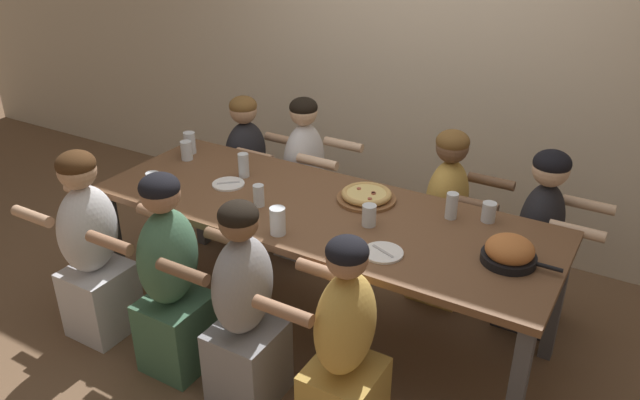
{
  "coord_description": "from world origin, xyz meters",
  "views": [
    {
      "loc": [
        1.52,
        -2.59,
        2.34
      ],
      "look_at": [
        0.0,
        0.0,
        0.83
      ],
      "focal_mm": 35.0,
      "sensor_mm": 36.0,
      "label": 1
    }
  ],
  "objects_px": {
    "pizza_board_main": "(366,196)",
    "diner_near_center": "(244,314)",
    "drinking_glass_a": "(259,197)",
    "diner_near_midleft": "(171,283)",
    "skillet_bowl": "(510,252)",
    "diner_far_right": "(538,247)",
    "drinking_glass_b": "(186,150)",
    "diner_far_midright": "(445,223)",
    "empty_plate_b": "(228,184)",
    "drinking_glass_d": "(190,144)",
    "drinking_glass_h": "(278,223)",
    "empty_plate_a": "(383,253)",
    "drinking_glass_f": "(452,207)",
    "drinking_glass_i": "(154,185)",
    "drinking_glass_c": "(369,215)",
    "diner_near_left": "(92,252)",
    "diner_far_midleft": "(305,185)",
    "drinking_glass_e": "(244,167)",
    "diner_near_midright": "(344,355)",
    "diner_far_left": "(247,174)",
    "drinking_glass_g": "(489,213)"
  },
  "relations": [
    {
      "from": "pizza_board_main",
      "to": "diner_near_center",
      "type": "height_order",
      "value": "diner_near_center"
    },
    {
      "from": "drinking_glass_a",
      "to": "diner_near_midleft",
      "type": "xyz_separation_m",
      "value": [
        -0.19,
        -0.54,
        -0.31
      ]
    },
    {
      "from": "skillet_bowl",
      "to": "diner_far_right",
      "type": "distance_m",
      "value": 0.77
    },
    {
      "from": "drinking_glass_b",
      "to": "diner_far_midright",
      "type": "distance_m",
      "value": 1.69
    },
    {
      "from": "empty_plate_b",
      "to": "drinking_glass_d",
      "type": "relative_size",
      "value": 1.35
    },
    {
      "from": "drinking_glass_h",
      "to": "diner_far_right",
      "type": "height_order",
      "value": "diner_far_right"
    },
    {
      "from": "pizza_board_main",
      "to": "empty_plate_b",
      "type": "bearing_deg",
      "value": -163.6
    },
    {
      "from": "empty_plate_a",
      "to": "empty_plate_b",
      "type": "bearing_deg",
      "value": 168.04
    },
    {
      "from": "drinking_glass_b",
      "to": "diner_near_center",
      "type": "height_order",
      "value": "diner_near_center"
    },
    {
      "from": "pizza_board_main",
      "to": "diner_far_right",
      "type": "distance_m",
      "value": 1.03
    },
    {
      "from": "drinking_glass_b",
      "to": "drinking_glass_f",
      "type": "height_order",
      "value": "drinking_glass_f"
    },
    {
      "from": "drinking_glass_h",
      "to": "drinking_glass_i",
      "type": "height_order",
      "value": "drinking_glass_h"
    },
    {
      "from": "skillet_bowl",
      "to": "diner_near_midleft",
      "type": "xyz_separation_m",
      "value": [
        -1.52,
        -0.66,
        -0.31
      ]
    },
    {
      "from": "drinking_glass_a",
      "to": "drinking_glass_b",
      "type": "relative_size",
      "value": 1.0
    },
    {
      "from": "drinking_glass_b",
      "to": "drinking_glass_c",
      "type": "distance_m",
      "value": 1.4
    },
    {
      "from": "drinking_glass_i",
      "to": "diner_near_center",
      "type": "height_order",
      "value": "diner_near_center"
    },
    {
      "from": "drinking_glass_c",
      "to": "diner_near_left",
      "type": "relative_size",
      "value": 0.1
    },
    {
      "from": "diner_near_left",
      "to": "drinking_glass_h",
      "type": "bearing_deg",
      "value": -72.07
    },
    {
      "from": "diner_near_midleft",
      "to": "diner_far_midright",
      "type": "bearing_deg",
      "value": -35.78
    },
    {
      "from": "drinking_glass_b",
      "to": "diner_far_midleft",
      "type": "xyz_separation_m",
      "value": [
        0.56,
        0.53,
        -0.33
      ]
    },
    {
      "from": "drinking_glass_e",
      "to": "empty_plate_b",
      "type": "bearing_deg",
      "value": -92.7
    },
    {
      "from": "drinking_glass_h",
      "to": "diner_far_midright",
      "type": "height_order",
      "value": "diner_far_midright"
    },
    {
      "from": "drinking_glass_f",
      "to": "diner_near_left",
      "type": "xyz_separation_m",
      "value": [
        -1.72,
        -0.94,
        -0.32
      ]
    },
    {
      "from": "empty_plate_a",
      "to": "diner_near_midright",
      "type": "distance_m",
      "value": 0.52
    },
    {
      "from": "drinking_glass_d",
      "to": "diner_far_right",
      "type": "height_order",
      "value": "diner_far_right"
    },
    {
      "from": "drinking_glass_e",
      "to": "diner_far_left",
      "type": "bearing_deg",
      "value": 126.19
    },
    {
      "from": "empty_plate_a",
      "to": "diner_near_midright",
      "type": "height_order",
      "value": "diner_near_midright"
    },
    {
      "from": "drinking_glass_f",
      "to": "drinking_glass_g",
      "type": "distance_m",
      "value": 0.19
    },
    {
      "from": "drinking_glass_a",
      "to": "drinking_glass_g",
      "type": "bearing_deg",
      "value": 22.27
    },
    {
      "from": "skillet_bowl",
      "to": "drinking_glass_c",
      "type": "relative_size",
      "value": 3.26
    },
    {
      "from": "diner_far_left",
      "to": "pizza_board_main",
      "type": "bearing_deg",
      "value": 68.52
    },
    {
      "from": "diner_near_midright",
      "to": "pizza_board_main",
      "type": "bearing_deg",
      "value": 21.42
    },
    {
      "from": "drinking_glass_c",
      "to": "diner_near_midleft",
      "type": "xyz_separation_m",
      "value": [
        -0.8,
        -0.64,
        -0.32
      ]
    },
    {
      "from": "pizza_board_main",
      "to": "diner_near_midleft",
      "type": "distance_m",
      "value": 1.15
    },
    {
      "from": "diner_near_midleft",
      "to": "diner_far_right",
      "type": "relative_size",
      "value": 1.04
    },
    {
      "from": "drinking_glass_c",
      "to": "drinking_glass_h",
      "type": "relative_size",
      "value": 0.79
    },
    {
      "from": "skillet_bowl",
      "to": "diner_near_midleft",
      "type": "height_order",
      "value": "diner_near_midleft"
    },
    {
      "from": "pizza_board_main",
      "to": "skillet_bowl",
      "type": "bearing_deg",
      "value": -15.34
    },
    {
      "from": "drinking_glass_c",
      "to": "drinking_glass_e",
      "type": "xyz_separation_m",
      "value": [
        -0.92,
        0.16,
        0.01
      ]
    },
    {
      "from": "drinking_glass_i",
      "to": "diner_near_midleft",
      "type": "height_order",
      "value": "diner_near_midleft"
    },
    {
      "from": "diner_far_midright",
      "to": "diner_near_midright",
      "type": "bearing_deg",
      "value": 1.46
    },
    {
      "from": "drinking_glass_d",
      "to": "diner_far_midleft",
      "type": "distance_m",
      "value": 0.82
    },
    {
      "from": "pizza_board_main",
      "to": "drinking_glass_b",
      "type": "height_order",
      "value": "drinking_glass_b"
    },
    {
      "from": "drinking_glass_i",
      "to": "diner_near_left",
      "type": "relative_size",
      "value": 0.12
    },
    {
      "from": "empty_plate_b",
      "to": "drinking_glass_g",
      "type": "distance_m",
      "value": 1.48
    },
    {
      "from": "pizza_board_main",
      "to": "diner_far_left",
      "type": "distance_m",
      "value": 1.31
    },
    {
      "from": "diner_near_midright",
      "to": "diner_near_left",
      "type": "xyz_separation_m",
      "value": [
        -1.6,
        0.0,
        0.03
      ]
    },
    {
      "from": "diner_far_midleft",
      "to": "diner_near_midleft",
      "type": "relative_size",
      "value": 1.0
    },
    {
      "from": "skillet_bowl",
      "to": "drinking_glass_d",
      "type": "height_order",
      "value": "drinking_glass_d"
    },
    {
      "from": "diner_far_left",
      "to": "diner_near_center",
      "type": "bearing_deg",
      "value": 35.97
    }
  ]
}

